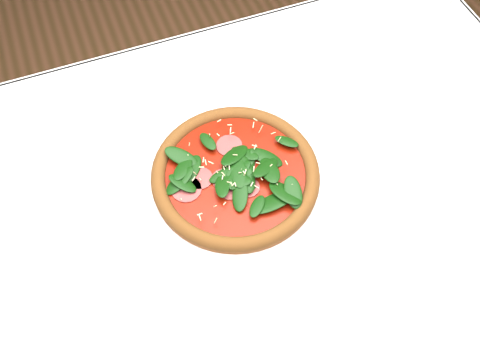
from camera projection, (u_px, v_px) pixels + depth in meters
name	position (u px, v px, depth m)	size (l,w,h in m)	color
ground	(246.00, 327.00, 1.53)	(6.00, 6.00, 0.00)	brown
dining_table	(250.00, 223.00, 0.97)	(1.21, 0.81, 0.75)	white
plate	(235.00, 179.00, 0.90)	(0.32, 0.32, 0.01)	white
pizza	(235.00, 173.00, 0.88)	(0.31, 0.31, 0.04)	#985524
napkin	(92.00, 357.00, 0.74)	(0.15, 0.07, 0.01)	white
fork	(87.00, 334.00, 0.75)	(0.03, 0.17, 0.00)	silver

